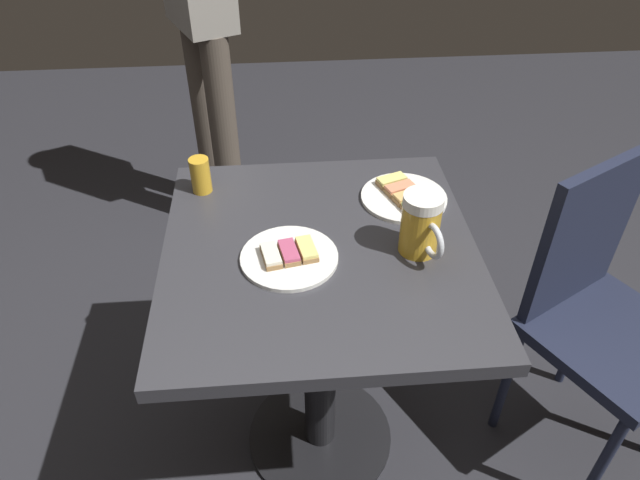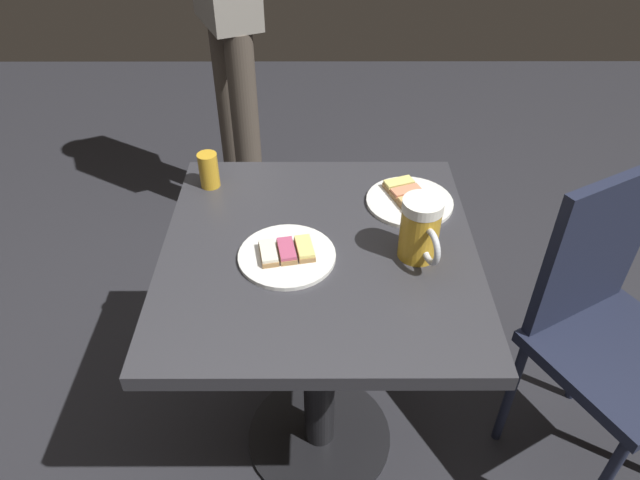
# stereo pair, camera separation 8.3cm
# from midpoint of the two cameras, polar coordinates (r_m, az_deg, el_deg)

# --- Properties ---
(ground_plane) EXTENTS (6.00, 6.00, 0.00)m
(ground_plane) POSITION_cam_midpoint_polar(r_m,az_deg,el_deg) (1.91, 1.31, -18.73)
(ground_plane) COLOR #28282D
(cafe_table) EXTENTS (0.74, 0.72, 0.77)m
(cafe_table) POSITION_cam_midpoint_polar(r_m,az_deg,el_deg) (1.45, 1.65, -6.02)
(cafe_table) COLOR black
(cafe_table) RESTS_ON ground_plane
(plate_near) EXTENTS (0.22, 0.22, 0.03)m
(plate_near) POSITION_cam_midpoint_polar(r_m,az_deg,el_deg) (1.29, -1.34, -1.48)
(plate_near) COLOR white
(plate_near) RESTS_ON cafe_table
(plate_far) EXTENTS (0.22, 0.22, 0.03)m
(plate_far) POSITION_cam_midpoint_polar(r_m,az_deg,el_deg) (1.48, 10.47, 3.83)
(plate_far) COLOR white
(plate_far) RESTS_ON cafe_table
(beer_mug) EXTENTS (0.14, 0.09, 0.15)m
(beer_mug) POSITION_cam_midpoint_polar(r_m,az_deg,el_deg) (1.28, 11.77, 0.93)
(beer_mug) COLOR gold
(beer_mug) RESTS_ON cafe_table
(beer_glass_small) EXTENTS (0.05, 0.05, 0.09)m
(beer_glass_small) POSITION_cam_midpoint_polar(r_m,az_deg,el_deg) (1.52, -9.25, 6.74)
(beer_glass_small) COLOR gold
(beer_glass_small) RESTS_ON cafe_table
(cafe_chair) EXTENTS (0.52, 0.52, 0.91)m
(cafe_chair) POSITION_cam_midpoint_polar(r_m,az_deg,el_deg) (1.69, 27.73, -7.26)
(cafe_chair) COLOR #1E2338
(cafe_chair) RESTS_ON ground_plane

